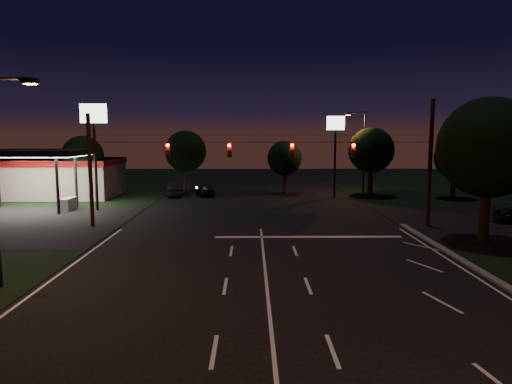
{
  "coord_description": "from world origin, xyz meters",
  "views": [
    {
      "loc": [
        -0.66,
        -17.11,
        6.53
      ],
      "look_at": [
        -0.37,
        10.84,
        3.0
      ],
      "focal_mm": 32.0,
      "sensor_mm": 36.0,
      "label": 1
    }
  ],
  "objects_px": {
    "utility_pole_right": "(427,226)",
    "car_oncoming_a": "(205,190)",
    "tree_right_near": "(488,149)",
    "car_oncoming_b": "(173,190)"
  },
  "relations": [
    {
      "from": "car_oncoming_b",
      "to": "car_oncoming_a",
      "type": "bearing_deg",
      "value": 168.06
    },
    {
      "from": "utility_pole_right",
      "to": "tree_right_near",
      "type": "xyz_separation_m",
      "value": [
        1.53,
        -4.83,
        5.68
      ]
    },
    {
      "from": "tree_right_near",
      "to": "car_oncoming_a",
      "type": "xyz_separation_m",
      "value": [
        -19.12,
        21.22,
        -5.02
      ]
    },
    {
      "from": "utility_pole_right",
      "to": "tree_right_near",
      "type": "bearing_deg",
      "value": -72.47
    },
    {
      "from": "utility_pole_right",
      "to": "tree_right_near",
      "type": "height_order",
      "value": "tree_right_near"
    },
    {
      "from": "tree_right_near",
      "to": "car_oncoming_b",
      "type": "xyz_separation_m",
      "value": [
        -22.53,
        20.9,
        -4.97
      ]
    },
    {
      "from": "utility_pole_right",
      "to": "car_oncoming_a",
      "type": "distance_m",
      "value": 24.05
    },
    {
      "from": "tree_right_near",
      "to": "utility_pole_right",
      "type": "bearing_deg",
      "value": 107.53
    },
    {
      "from": "utility_pole_right",
      "to": "tree_right_near",
      "type": "distance_m",
      "value": 7.61
    },
    {
      "from": "tree_right_near",
      "to": "car_oncoming_b",
      "type": "bearing_deg",
      "value": 137.15
    }
  ]
}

